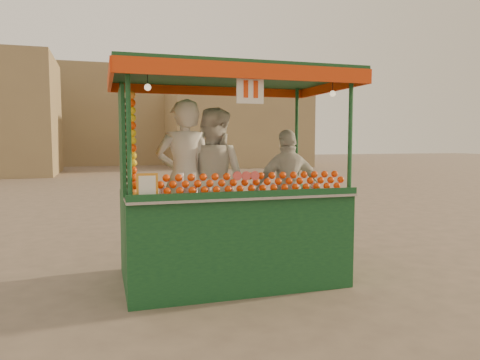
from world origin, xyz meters
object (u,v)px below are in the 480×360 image
object	(u,v)px
juice_cart	(227,214)
vendor_right	(288,189)
vendor_left	(185,178)
vendor_middle	(213,180)

from	to	relation	value
juice_cart	vendor_right	xyz separation A→B (m)	(0.94, 0.28, 0.25)
vendor_right	vendor_left	bearing A→B (deg)	-0.38
vendor_left	vendor_right	size ratio (longest dim) A/B	1.22
juice_cart	vendor_middle	world-z (taller)	juice_cart
juice_cart	vendor_right	bearing A→B (deg)	16.52
vendor_left	vendor_right	xyz separation A→B (m)	(1.40, -0.04, -0.18)
juice_cart	vendor_middle	xyz separation A→B (m)	(-0.06, 0.45, 0.39)
vendor_left	juice_cart	bearing A→B (deg)	149.27
vendor_left	vendor_middle	distance (m)	0.42
vendor_left	vendor_right	world-z (taller)	vendor_left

